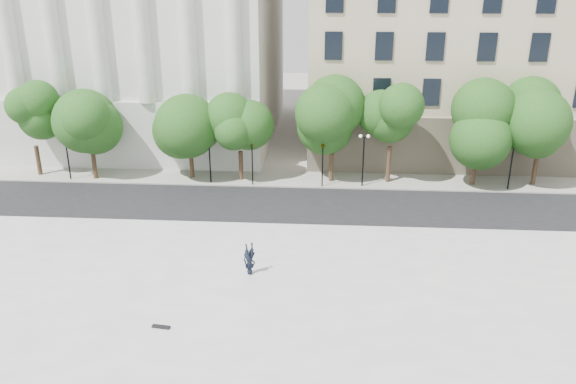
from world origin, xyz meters
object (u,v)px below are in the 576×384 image
Objects in this scene: person_lying at (250,270)px; skateboard at (161,327)px; traffic_light_west at (252,142)px; traffic_light_east at (323,144)px.

person_lying is 2.11× the size of skateboard.
person_lying is 6.41m from skateboard.
traffic_light_west is at bearing 70.35° from person_lying.
traffic_light_west is 20.83m from skateboard.
traffic_light_west is at bearing 92.69° from skateboard.
skateboard is at bearing -94.83° from traffic_light_west.
person_lying is at bearing -104.23° from traffic_light_east.
traffic_light_west reaches higher than traffic_light_east.
traffic_light_east is 2.25× the size of person_lying.
traffic_light_west reaches higher than skateboard.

